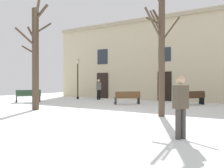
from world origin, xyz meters
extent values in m
plane|color=white|center=(0.00, 0.00, 0.00)|extent=(34.34, 34.34, 0.00)
cube|color=beige|center=(0.00, 9.52, 3.42)|extent=(21.46, 0.40, 6.85)
cube|color=tan|center=(0.00, 9.27, 6.60)|extent=(21.46, 0.30, 0.24)
cube|color=black|center=(-5.78, 9.30, 1.16)|extent=(1.23, 0.08, 2.32)
cube|color=#262D38|center=(-5.78, 9.30, 3.81)|extent=(1.11, 0.06, 1.37)
cube|color=black|center=(0.17, 9.30, 1.15)|extent=(1.12, 0.08, 2.30)
cube|color=#262D38|center=(0.17, 9.30, 3.66)|extent=(1.01, 0.06, 1.11)
cylinder|color=#4C3D2D|center=(3.00, 1.18, 2.74)|extent=(0.28, 0.28, 5.49)
cylinder|color=#4C3D2D|center=(2.86, 0.89, 4.04)|extent=(0.37, 0.68, 0.99)
cylinder|color=#4C3D2D|center=(2.49, 1.55, 4.31)|extent=(1.13, 0.83, 0.68)
cylinder|color=#4C3D2D|center=(3.30, 1.49, 3.83)|extent=(0.68, 0.70, 1.16)
cylinder|color=#4C3D2D|center=(2.79, 0.79, 3.97)|extent=(0.54, 0.91, 1.35)
cylinder|color=#4C3D2D|center=(2.68, 1.49, 4.42)|extent=(0.78, 0.75, 1.01)
cylinder|color=#4C3D2D|center=(-3.62, -0.13, 2.73)|extent=(0.36, 0.36, 5.46)
cylinder|color=#4C3D2D|center=(-3.16, -0.51, 4.58)|extent=(1.04, 0.88, 1.19)
cylinder|color=#4C3D2D|center=(-3.15, -0.15, 5.16)|extent=(1.04, 0.17, 0.75)
cylinder|color=#4C3D2D|center=(-4.14, -0.15, 3.26)|extent=(1.08, 0.13, 0.57)
cylinder|color=#4C3D2D|center=(-3.50, 0.30, 4.46)|extent=(0.36, 0.95, 0.74)
cylinder|color=#4C3D2D|center=(-2.99, -0.49, 5.38)|extent=(1.41, 0.87, 1.26)
cylinder|color=#4C3D2D|center=(-3.72, -0.68, 3.83)|extent=(0.31, 1.17, 0.90)
cylinder|color=#4C3D2D|center=(-3.99, -0.08, 4.12)|extent=(0.83, 0.23, 0.93)
cylinder|color=black|center=(-7.01, 7.27, 1.55)|extent=(0.10, 0.10, 3.09)
cylinder|color=black|center=(-7.01, 7.27, 0.10)|extent=(0.22, 0.22, 0.20)
cube|color=beige|center=(-7.01, 7.27, 3.27)|extent=(0.24, 0.24, 0.36)
cone|color=black|center=(-7.01, 7.27, 3.45)|extent=(0.30, 0.30, 0.14)
cube|color=#3D2819|center=(2.85, 7.21, 0.47)|extent=(1.28, 1.69, 0.05)
cube|color=#3D2819|center=(3.03, 7.10, 0.71)|extent=(1.01, 1.52, 0.39)
cube|color=black|center=(3.27, 7.89, 0.23)|extent=(0.38, 0.26, 0.47)
torus|color=black|center=(3.12, 7.98, 0.08)|extent=(0.12, 0.16, 0.17)
cube|color=black|center=(2.44, 6.54, 0.23)|extent=(0.38, 0.26, 0.47)
torus|color=black|center=(2.29, 6.63, 0.08)|extent=(0.12, 0.16, 0.17)
cube|color=brown|center=(-0.97, 5.29, 0.44)|extent=(1.53, 1.48, 0.05)
cube|color=brown|center=(-0.85, 5.16, 0.67)|extent=(1.30, 1.24, 0.37)
cube|color=black|center=(-0.40, 5.84, 0.22)|extent=(0.30, 0.31, 0.44)
torus|color=black|center=(-0.51, 5.96, 0.08)|extent=(0.14, 0.14, 0.17)
cube|color=black|center=(-1.55, 4.74, 0.22)|extent=(0.30, 0.31, 0.44)
torus|color=black|center=(-1.66, 4.86, 0.08)|extent=(0.14, 0.14, 0.17)
cube|color=#2D4C33|center=(-7.95, 2.80, 0.47)|extent=(1.33, 1.71, 0.05)
cube|color=#2D4C33|center=(-7.78, 2.69, 0.71)|extent=(1.05, 1.53, 0.40)
cube|color=black|center=(-7.51, 3.48, 0.24)|extent=(0.37, 0.27, 0.47)
torus|color=black|center=(-7.66, 3.58, 0.08)|extent=(0.12, 0.16, 0.17)
cube|color=black|center=(-8.40, 2.11, 0.24)|extent=(0.37, 0.27, 0.47)
torus|color=black|center=(-8.54, 2.21, 0.08)|extent=(0.12, 0.16, 0.17)
cylinder|color=#403D3A|center=(4.97, -2.40, 0.40)|extent=(0.14, 0.14, 0.80)
cylinder|color=#403D3A|center=(4.87, -2.56, 0.40)|extent=(0.14, 0.14, 0.80)
cube|color=#4C4233|center=(4.92, -2.48, 1.11)|extent=(0.38, 0.44, 0.62)
sphere|color=tan|center=(4.92, -2.48, 1.56)|extent=(0.22, 0.22, 0.22)
cylinder|color=black|center=(-4.90, 7.61, 0.41)|extent=(0.14, 0.14, 0.83)
cylinder|color=black|center=(-4.98, 7.45, 0.41)|extent=(0.14, 0.14, 0.83)
cube|color=slate|center=(-4.94, 7.53, 1.15)|extent=(0.36, 0.44, 0.64)
sphere|color=beige|center=(-4.94, 7.53, 1.61)|extent=(0.23, 0.23, 0.23)
camera|label=1|loc=(6.77, -8.77, 1.52)|focal=38.31mm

